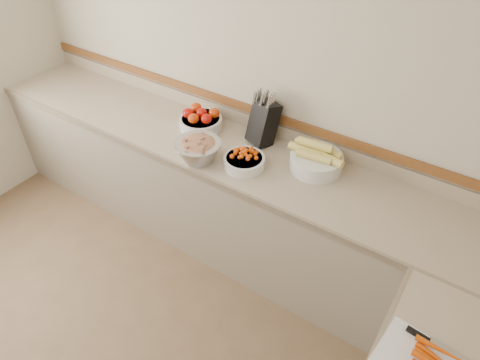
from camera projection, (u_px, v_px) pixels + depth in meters
The scene contains 7 objects.
back_wall at pixel (250, 75), 2.85m from camera, with size 4.00×4.00×0.00m, color #BFB59D.
counter_back at pixel (225, 196), 3.18m from camera, with size 4.00×0.65×1.08m.
knife_block at pixel (263, 122), 2.85m from camera, with size 0.22×0.24×0.39m.
tomato_bowl at pixel (201, 120), 3.04m from camera, with size 0.31×0.31×0.15m.
cherry_tomato_bowl at pixel (244, 160), 2.71m from camera, with size 0.27×0.27×0.13m.
corn_bowl at pixel (316, 159), 2.68m from camera, with size 0.37×0.33×0.20m.
rhubarb_bowl at pixel (198, 149), 2.73m from camera, with size 0.30×0.30×0.17m.
Camera 1 is at (1.40, -0.23, 2.59)m, focal length 32.00 mm.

